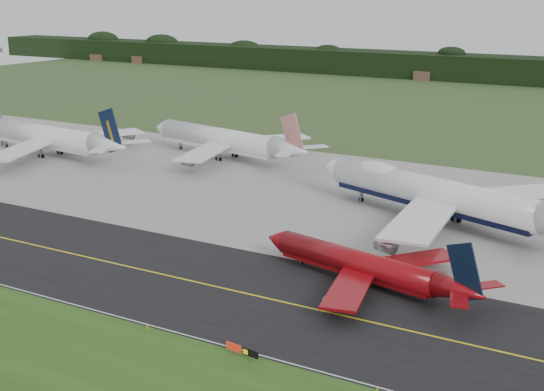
{
  "coord_description": "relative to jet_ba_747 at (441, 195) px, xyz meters",
  "views": [
    {
      "loc": [
        55.53,
        -91.01,
        43.0
      ],
      "look_at": [
        -9.56,
        22.0,
        7.21
      ],
      "focal_mm": 50.0,
      "sensor_mm": 36.0,
      "label": 1
    }
  ],
  "objects": [
    {
      "name": "jet_red_737",
      "position": [
        0.02,
        -35.27,
        -2.65
      ],
      "size": [
        38.72,
        31.06,
        10.52
      ],
      "color": "maroon",
      "rests_on": "ground"
    },
    {
      "name": "apron",
      "position": [
        -14.82,
        7.81,
        -5.55
      ],
      "size": [
        400.0,
        78.0,
        0.01
      ],
      "primitive_type": "cube",
      "color": "gray",
      "rests_on": "ground"
    },
    {
      "name": "taxiway_edge_line",
      "position": [
        -14.82,
        -62.69,
        -5.53
      ],
      "size": [
        400.0,
        0.25,
        0.0
      ],
      "primitive_type": "cube",
      "color": "silver",
      "rests_on": "taxiway"
    },
    {
      "name": "jet_star_tail",
      "position": [
        -65.97,
        27.1,
        -0.71
      ],
      "size": [
        54.83,
        45.16,
        14.54
      ],
      "color": "white",
      "rests_on": "ground"
    },
    {
      "name": "edge_marker_right",
      "position": [
        13.5,
        -63.69,
        -5.31
      ],
      "size": [
        0.16,
        0.16,
        0.5
      ],
      "primitive_type": "cylinder",
      "color": "yellow",
      "rests_on": "ground"
    },
    {
      "name": "taxiway_sign",
      "position": [
        -3.56,
        -64.56,
        -4.42
      ],
      "size": [
        4.84,
        0.77,
        1.62
      ],
      "color": "slate",
      "rests_on": "ground"
    },
    {
      "name": "taxiway_centreline",
      "position": [
        -14.82,
        -47.19,
        -5.53
      ],
      "size": [
        400.0,
        0.4,
        0.0
      ],
      "primitive_type": "cube",
      "color": "yellow",
      "rests_on": "taxiway"
    },
    {
      "name": "edge_marker_center",
      "position": [
        -18.72,
        -63.69,
        -5.31
      ],
      "size": [
        0.16,
        0.16,
        0.5
      ],
      "primitive_type": "cylinder",
      "color": "yellow",
      "rests_on": "ground"
    },
    {
      "name": "grass_verge",
      "position": [
        -14.82,
        -78.19,
        -5.55
      ],
      "size": [
        400.0,
        30.0,
        0.01
      ],
      "primitive_type": "cube",
      "color": "#294D16",
      "rests_on": "ground"
    },
    {
      "name": "jet_ba_747",
      "position": [
        0.0,
        0.0,
        0.0
      ],
      "size": [
        63.04,
        50.8,
        16.33
      ],
      "color": "white",
      "rests_on": "ground"
    },
    {
      "name": "jet_navy_gold",
      "position": [
        -108.38,
        6.68,
        -0.64
      ],
      "size": [
        58.08,
        50.36,
        14.98
      ],
      "color": "white",
      "rests_on": "ground"
    },
    {
      "name": "taxiway",
      "position": [
        -14.82,
        -47.19,
        -5.55
      ],
      "size": [
        400.0,
        32.0,
        0.02
      ],
      "primitive_type": "cube",
      "color": "black",
      "rests_on": "ground"
    },
    {
      "name": "ground",
      "position": [
        -14.82,
        -43.19,
        -5.56
      ],
      "size": [
        600.0,
        600.0,
        0.0
      ],
      "primitive_type": "plane",
      "color": "#314D24",
      "rests_on": "ground"
    }
  ]
}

